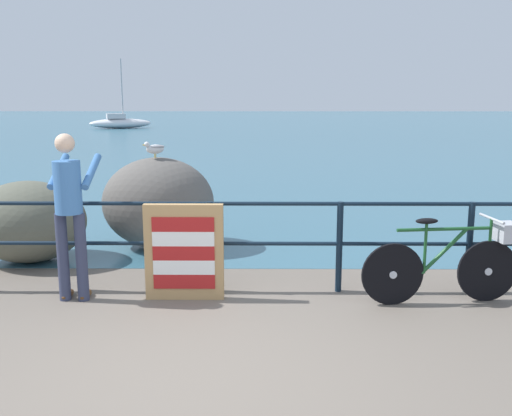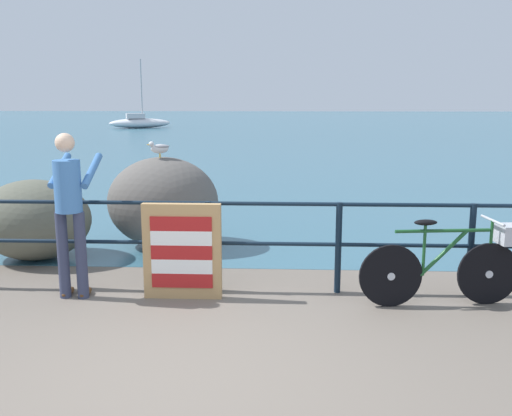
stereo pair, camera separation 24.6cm
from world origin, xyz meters
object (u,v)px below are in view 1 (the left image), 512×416
bicycle (455,260)px  breakwater_boulder_left (29,222)px  folded_deckchair_stack (184,252)px  breakwater_boulder_main (158,203)px  seagull (155,148)px  sailboat (120,123)px  person_at_railing (70,209)px

bicycle → breakwater_boulder_left: size_ratio=1.13×
folded_deckchair_stack → breakwater_boulder_left: (-2.24, 1.42, 0.02)m
breakwater_boulder_main → folded_deckchair_stack: bearing=-73.1°
seagull → sailboat: (-8.68, 33.06, -1.02)m
bicycle → breakwater_boulder_main: bearing=140.9°
breakwater_boulder_left → sailboat: sailboat is taller
bicycle → sailboat: (-12.21, 35.23, -0.04)m
person_at_railing → seagull: 2.22m
folded_deckchair_stack → seagull: seagull is taller
folded_deckchair_stack → sailboat: bearing=104.9°
breakwater_boulder_left → seagull: (1.57, 0.67, 0.91)m
bicycle → person_at_railing: bearing=172.7°
person_at_railing → folded_deckchair_stack: bearing=-86.9°
person_at_railing → seagull: person_at_railing is taller
breakwater_boulder_main → breakwater_boulder_left: 1.75m
person_at_railing → folded_deckchair_stack: person_at_railing is taller
breakwater_boulder_main → seagull: bearing=-98.5°
person_at_railing → seagull: (0.51, 2.12, 0.45)m
bicycle → folded_deckchair_stack: (-2.85, 0.08, 0.06)m
seagull → sailboat: 34.19m
breakwater_boulder_left → bicycle: bearing=-16.4°
bicycle → person_at_railing: (-4.04, 0.05, 0.53)m
folded_deckchair_stack → breakwater_boulder_left: bearing=147.7°
person_at_railing → breakwater_boulder_left: (-1.06, 1.44, -0.46)m
folded_deckchair_stack → breakwater_boulder_left: breakwater_boulder_left is taller
breakwater_boulder_left → folded_deckchair_stack: bearing=-32.3°
bicycle → seagull: size_ratio=5.24×
bicycle → breakwater_boulder_left: (-5.09, 1.50, 0.07)m
bicycle → breakwater_boulder_main: size_ratio=1.06×
folded_deckchair_stack → sailboat: sailboat is taller
seagull → breakwater_boulder_main: bearing=-130.1°
person_at_railing → seagull: bearing=-11.8°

